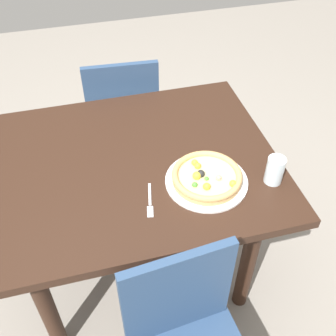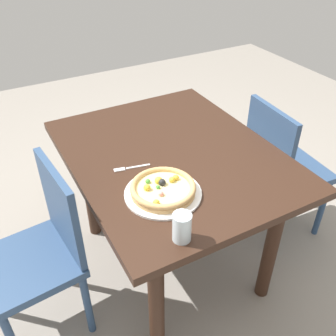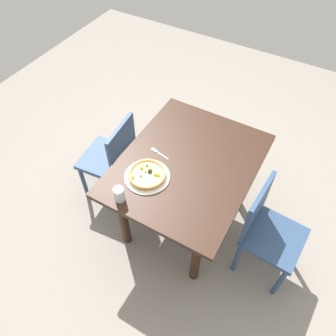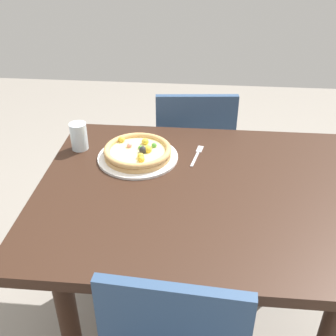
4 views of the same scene
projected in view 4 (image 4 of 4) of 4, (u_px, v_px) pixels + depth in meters
ground_plane at (194, 325)px, 1.88m from camera, size 6.00×6.00×0.00m
dining_table at (200, 213)px, 1.54m from camera, size 1.18×0.94×0.76m
chair_far at (193, 157)px, 2.21m from camera, size 0.44×0.44×0.88m
plate at (138, 157)px, 1.65m from camera, size 0.32×0.32×0.01m
pizza at (138, 152)px, 1.64m from camera, size 0.27×0.27×0.05m
fork at (197, 154)px, 1.68m from camera, size 0.05×0.16×0.00m
drinking_glass at (79, 136)px, 1.69m from camera, size 0.07×0.07×0.11m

